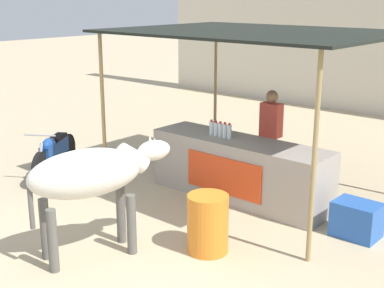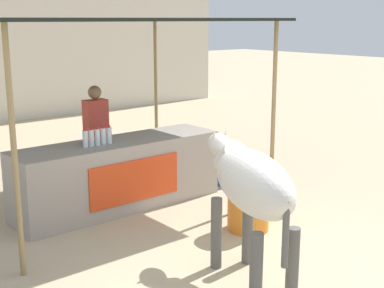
# 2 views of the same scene
# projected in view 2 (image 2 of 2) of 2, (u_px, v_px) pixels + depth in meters

# --- Properties ---
(ground_plane) EXTENTS (60.00, 60.00, 0.00)m
(ground_plane) POSITION_uv_depth(u_px,v_px,m) (226.00, 259.00, 5.95)
(ground_plane) COLOR tan
(stall_counter) EXTENTS (3.00, 0.82, 0.96)m
(stall_counter) POSITION_uv_depth(u_px,v_px,m) (119.00, 174.00, 7.49)
(stall_counter) COLOR #9E9389
(stall_counter) RESTS_ON ground
(stall_awning) EXTENTS (4.20, 3.20, 2.62)m
(stall_awning) POSITION_uv_depth(u_px,v_px,m) (103.00, 26.00, 7.25)
(stall_awning) COLOR black
(stall_awning) RESTS_ON ground
(water_bottle_row) EXTENTS (0.43, 0.07, 0.25)m
(water_bottle_row) POSITION_uv_depth(u_px,v_px,m) (97.00, 137.00, 7.10)
(water_bottle_row) COLOR silver
(water_bottle_row) RESTS_ON stall_counter
(vendor_behind_counter) EXTENTS (0.34, 0.22, 1.65)m
(vendor_behind_counter) POSITION_uv_depth(u_px,v_px,m) (97.00, 139.00, 8.02)
(vendor_behind_counter) COLOR #383842
(vendor_behind_counter) RESTS_ON ground
(cooler_box) EXTENTS (0.60, 0.44, 0.48)m
(cooler_box) POSITION_uv_depth(u_px,v_px,m) (229.00, 167.00, 8.72)
(cooler_box) COLOR blue
(cooler_box) RESTS_ON ground
(water_barrel) EXTENTS (0.52, 0.52, 0.75)m
(water_barrel) POSITION_uv_depth(u_px,v_px,m) (248.00, 201.00, 6.70)
(water_barrel) COLOR orange
(water_barrel) RESTS_ON ground
(cow) EXTENTS (0.99, 1.83, 1.44)m
(cow) POSITION_uv_depth(u_px,v_px,m) (250.00, 185.00, 5.18)
(cow) COLOR silver
(cow) RESTS_ON ground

